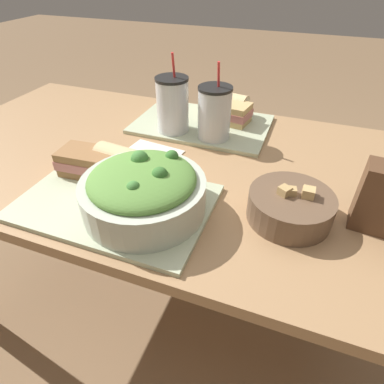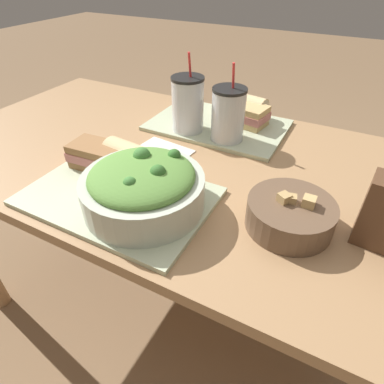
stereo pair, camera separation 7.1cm
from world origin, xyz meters
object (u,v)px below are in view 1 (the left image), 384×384
(soup_bowl, at_px, (290,206))
(baguette_near, at_px, (129,163))
(salad_bowl, at_px, (144,190))
(napkin_folded, at_px, (151,154))
(sandwich_far, at_px, (229,112))
(drink_cup_dark, at_px, (173,107))
(drink_cup_red, at_px, (214,114))
(sandwich_near, at_px, (89,162))
(baguette_far, at_px, (226,103))

(soup_bowl, bearing_deg, baguette_near, 178.62)
(salad_bowl, bearing_deg, napkin_folded, 113.72)
(sandwich_far, bearing_deg, napkin_folded, -109.92)
(soup_bowl, height_order, drink_cup_dark, drink_cup_dark)
(sandwich_far, bearing_deg, drink_cup_red, -87.11)
(salad_bowl, distance_m, napkin_folded, 0.26)
(salad_bowl, relative_size, sandwich_near, 1.76)
(baguette_near, xyz_separation_m, sandwich_far, (0.15, 0.40, -0.00))
(baguette_far, relative_size, drink_cup_dark, 0.68)
(salad_bowl, height_order, soup_bowl, salad_bowl)
(sandwich_near, relative_size, baguette_far, 0.94)
(sandwich_near, bearing_deg, baguette_far, 61.35)
(sandwich_far, bearing_deg, sandwich_near, -110.69)
(drink_cup_dark, bearing_deg, baguette_near, -90.37)
(sandwich_far, bearing_deg, drink_cup_dark, -130.12)
(salad_bowl, distance_m, baguette_far, 0.57)
(baguette_near, bearing_deg, sandwich_far, -14.07)
(salad_bowl, bearing_deg, baguette_far, 87.59)
(sandwich_far, height_order, baguette_far, baguette_far)
(baguette_far, bearing_deg, baguette_near, 175.42)
(sandwich_near, distance_m, sandwich_far, 0.49)
(baguette_near, distance_m, drink_cup_red, 0.31)
(sandwich_near, relative_size, drink_cup_dark, 0.64)
(drink_cup_red, height_order, napkin_folded, drink_cup_red)
(soup_bowl, relative_size, baguette_far, 1.13)
(baguette_near, relative_size, baguette_far, 1.11)
(sandwich_near, bearing_deg, baguette_near, 9.40)
(salad_bowl, xyz_separation_m, sandwich_far, (0.05, 0.51, -0.02))
(salad_bowl, relative_size, baguette_near, 1.50)
(soup_bowl, bearing_deg, sandwich_far, 120.99)
(baguette_far, height_order, drink_cup_dark, drink_cup_dark)
(soup_bowl, relative_size, baguette_near, 1.02)
(drink_cup_red, bearing_deg, soup_bowl, -47.54)
(drink_cup_dark, distance_m, drink_cup_red, 0.13)
(baguette_far, xyz_separation_m, drink_cup_dark, (-0.12, -0.19, 0.04))
(salad_bowl, height_order, baguette_near, salad_bowl)
(baguette_near, relative_size, drink_cup_dark, 0.76)
(salad_bowl, distance_m, baguette_near, 0.14)
(baguette_near, height_order, drink_cup_red, drink_cup_red)
(baguette_far, bearing_deg, drink_cup_dark, 157.34)
(sandwich_far, relative_size, baguette_far, 0.91)
(salad_bowl, bearing_deg, soup_bowl, 17.71)
(drink_cup_dark, height_order, drink_cup_red, drink_cup_dark)
(sandwich_near, height_order, sandwich_far, same)
(baguette_far, xyz_separation_m, napkin_folded, (-0.13, -0.33, -0.05))
(drink_cup_red, bearing_deg, sandwich_near, -128.09)
(drink_cup_dark, bearing_deg, sandwich_far, 40.02)
(drink_cup_red, xyz_separation_m, napkin_folded, (-0.14, -0.15, -0.08))
(sandwich_near, bearing_deg, napkin_folded, 54.06)
(sandwich_near, xyz_separation_m, baguette_near, (0.10, 0.02, 0.00))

